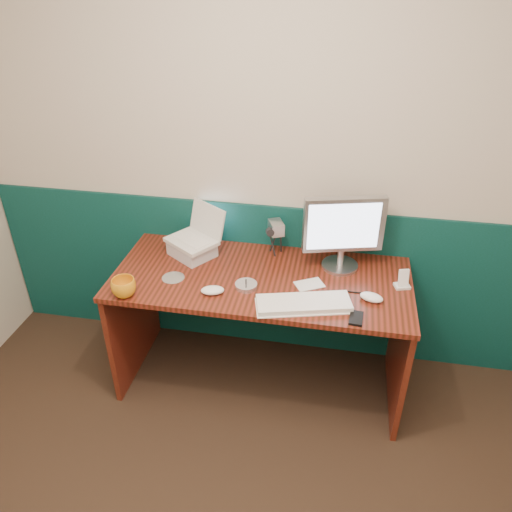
% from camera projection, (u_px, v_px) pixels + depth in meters
% --- Properties ---
extents(back_wall, '(3.50, 0.04, 2.50)m').
position_uv_depth(back_wall, '(273.00, 164.00, 2.74)').
color(back_wall, '#BDB2A0').
rests_on(back_wall, ground).
extents(wainscot, '(3.48, 0.02, 1.00)m').
position_uv_depth(wainscot, '(270.00, 279.00, 3.12)').
color(wainscot, '#073228').
rests_on(wainscot, ground).
extents(desk, '(1.60, 0.70, 0.75)m').
position_uv_depth(desk, '(261.00, 331.00, 2.88)').
color(desk, '#351509').
rests_on(desk, ground).
extents(laptop_riser, '(0.30, 0.29, 0.08)m').
position_uv_depth(laptop_riser, '(192.00, 249.00, 2.86)').
color(laptop_riser, silver).
rests_on(laptop_riser, desk).
extents(laptop, '(0.33, 0.32, 0.22)m').
position_uv_depth(laptop, '(190.00, 226.00, 2.78)').
color(laptop, silver).
rests_on(laptop, laptop_riser).
extents(monitor, '(0.45, 0.23, 0.43)m').
position_uv_depth(monitor, '(343.00, 233.00, 2.66)').
color(monitor, '#A8A8AD').
rests_on(monitor, desk).
extents(keyboard, '(0.49, 0.27, 0.03)m').
position_uv_depth(keyboard, '(304.00, 304.00, 2.45)').
color(keyboard, white).
rests_on(keyboard, desk).
extents(mouse_right, '(0.13, 0.10, 0.04)m').
position_uv_depth(mouse_right, '(371.00, 297.00, 2.49)').
color(mouse_right, white).
rests_on(mouse_right, desk).
extents(mouse_left, '(0.13, 0.10, 0.04)m').
position_uv_depth(mouse_left, '(212.00, 290.00, 2.54)').
color(mouse_left, white).
rests_on(mouse_left, desk).
extents(mug, '(0.13, 0.13, 0.10)m').
position_uv_depth(mug, '(124.00, 288.00, 2.51)').
color(mug, orange).
rests_on(mug, desk).
extents(camcorder, '(0.15, 0.17, 0.22)m').
position_uv_depth(camcorder, '(276.00, 237.00, 2.84)').
color(camcorder, '#A7A8AC').
rests_on(camcorder, desk).
extents(cd_spindle, '(0.12, 0.12, 0.02)m').
position_uv_depth(cd_spindle, '(246.00, 285.00, 2.59)').
color(cd_spindle, silver).
rests_on(cd_spindle, desk).
extents(cd_loose_a, '(0.12, 0.12, 0.00)m').
position_uv_depth(cd_loose_a, '(173.00, 278.00, 2.68)').
color(cd_loose_a, '#B2BBC2').
rests_on(cd_loose_a, desk).
extents(pen, '(0.13, 0.01, 0.01)m').
position_uv_depth(pen, '(360.00, 293.00, 2.55)').
color(pen, black).
rests_on(pen, desk).
extents(papers, '(0.17, 0.16, 0.00)m').
position_uv_depth(papers, '(309.00, 284.00, 2.62)').
color(papers, silver).
rests_on(papers, desk).
extents(dock, '(0.09, 0.08, 0.01)m').
position_uv_depth(dock, '(402.00, 286.00, 2.60)').
color(dock, silver).
rests_on(dock, desk).
extents(music_player, '(0.06, 0.04, 0.09)m').
position_uv_depth(music_player, '(404.00, 278.00, 2.57)').
color(music_player, white).
rests_on(music_player, dock).
extents(pda, '(0.07, 0.11, 0.01)m').
position_uv_depth(pda, '(356.00, 318.00, 2.37)').
color(pda, black).
rests_on(pda, desk).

